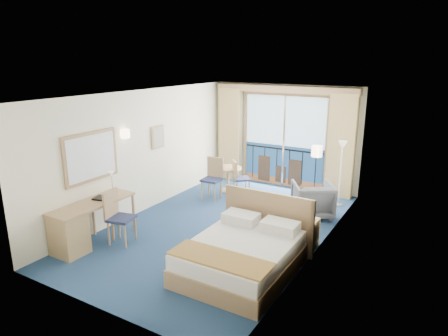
% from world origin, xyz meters
% --- Properties ---
extents(floor, '(6.50, 6.50, 0.00)m').
position_xyz_m(floor, '(0.00, 0.00, 0.00)').
color(floor, navy).
rests_on(floor, ground).
extents(room_walls, '(4.04, 6.54, 2.72)m').
position_xyz_m(room_walls, '(0.00, 0.00, 1.78)').
color(room_walls, white).
rests_on(room_walls, ground).
extents(balcony_door, '(2.36, 0.03, 2.52)m').
position_xyz_m(balcony_door, '(-0.01, 3.22, 1.14)').
color(balcony_door, navy).
rests_on(balcony_door, room_walls).
extents(curtain_left, '(0.65, 0.22, 2.55)m').
position_xyz_m(curtain_left, '(-1.55, 3.07, 1.28)').
color(curtain_left, tan).
rests_on(curtain_left, room_walls).
extents(curtain_right, '(0.65, 0.22, 2.55)m').
position_xyz_m(curtain_right, '(1.55, 3.07, 1.28)').
color(curtain_right, tan).
rests_on(curtain_right, room_walls).
extents(pelmet, '(3.80, 0.25, 0.18)m').
position_xyz_m(pelmet, '(0.00, 3.10, 2.58)').
color(pelmet, tan).
rests_on(pelmet, room_walls).
extents(mirror, '(0.05, 1.25, 0.95)m').
position_xyz_m(mirror, '(-1.97, -1.50, 1.55)').
color(mirror, tan).
rests_on(mirror, room_walls).
extents(wall_print, '(0.04, 0.42, 0.52)m').
position_xyz_m(wall_print, '(-1.97, 0.45, 1.60)').
color(wall_print, tan).
rests_on(wall_print, room_walls).
extents(sconce_left, '(0.18, 0.18, 0.18)m').
position_xyz_m(sconce_left, '(-1.94, -0.60, 1.85)').
color(sconce_left, '#FFDEB2').
rests_on(sconce_left, room_walls).
extents(sconce_right, '(0.18, 0.18, 0.18)m').
position_xyz_m(sconce_right, '(1.94, -0.15, 1.85)').
color(sconce_right, '#FFDEB2').
rests_on(sconce_right, room_walls).
extents(bed, '(1.71, 2.03, 1.07)m').
position_xyz_m(bed, '(1.20, -1.34, 0.30)').
color(bed, tan).
rests_on(bed, ground).
extents(nightstand, '(0.41, 0.39, 0.54)m').
position_xyz_m(nightstand, '(1.78, 0.02, 0.27)').
color(nightstand, '#A28355').
rests_on(nightstand, ground).
extents(phone, '(0.23, 0.21, 0.09)m').
position_xyz_m(phone, '(1.82, 0.04, 0.58)').
color(phone, silver).
rests_on(phone, nightstand).
extents(armchair, '(1.13, 1.14, 0.76)m').
position_xyz_m(armchair, '(1.41, 1.49, 0.38)').
color(armchair, '#4B4F5B').
rests_on(armchair, ground).
extents(floor_lamp, '(0.21, 0.21, 1.54)m').
position_xyz_m(floor_lamp, '(1.73, 2.43, 1.17)').
color(floor_lamp, silver).
rests_on(floor_lamp, ground).
extents(desk, '(0.57, 1.67, 0.78)m').
position_xyz_m(desk, '(-1.70, -2.24, 0.43)').
color(desk, tan).
rests_on(desk, ground).
extents(desk_chair, '(0.53, 0.52, 1.01)m').
position_xyz_m(desk_chair, '(-1.31, -1.59, 0.57)').
color(desk_chair, '#21284D').
rests_on(desk_chair, ground).
extents(folder, '(0.38, 0.32, 0.03)m').
position_xyz_m(folder, '(-1.68, -1.56, 0.80)').
color(folder, black).
rests_on(folder, desk).
extents(desk_lamp, '(0.11, 0.11, 0.43)m').
position_xyz_m(desk_lamp, '(-1.75, -1.24, 1.10)').
color(desk_lamp, silver).
rests_on(desk_lamp, desk).
extents(round_table, '(0.70, 0.70, 0.63)m').
position_xyz_m(round_table, '(-1.03, 2.03, 0.48)').
color(round_table, tan).
rests_on(round_table, ground).
extents(table_chair_a, '(0.55, 0.55, 0.90)m').
position_xyz_m(table_chair_a, '(-0.63, 1.88, 0.51)').
color(table_chair_a, '#21284D').
rests_on(table_chair_a, ground).
extents(table_chair_b, '(0.46, 0.47, 1.01)m').
position_xyz_m(table_chair_b, '(-1.08, 1.41, 0.57)').
color(table_chair_b, '#21284D').
rests_on(table_chair_b, ground).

